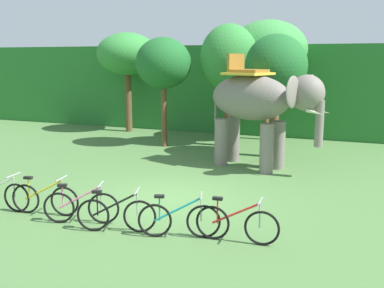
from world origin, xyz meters
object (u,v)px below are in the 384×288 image
at_px(bike_pink, 81,207).
at_px(bike_red, 237,224).
at_px(tree_far_right, 163,64).
at_px(tree_center_right, 276,67).
at_px(tree_center_left, 229,59).
at_px(tree_far_left, 268,50).
at_px(bike_yellow, 45,199).
at_px(tree_center, 127,55).
at_px(elephant, 259,103).
at_px(bike_black, 116,214).
at_px(bike_teal, 179,220).

xyz_separation_m(bike_pink, bike_red, (3.51, 0.26, 0.00)).
relative_size(tree_far_right, tree_center_right, 1.00).
bearing_deg(tree_center_left, bike_pink, -92.23).
relative_size(tree_far_left, bike_yellow, 3.12).
distance_m(tree_center, tree_center_left, 6.05).
relative_size(tree_far_left, elephant, 1.25).
relative_size(elephant, bike_pink, 2.60).
bearing_deg(tree_center_left, bike_black, -86.55).
bearing_deg(bike_black, tree_center_left, 93.45).
distance_m(bike_teal, bike_red, 1.18).
height_order(elephant, bike_black, elephant).
xyz_separation_m(tree_center_left, bike_teal, (1.96, -9.80, -3.21)).
xyz_separation_m(tree_center_left, elephant, (2.06, -3.37, -1.39)).
relative_size(tree_center_left, bike_yellow, 2.96).
relative_size(elephant, bike_teal, 2.58).
bearing_deg(bike_red, tree_far_left, 99.61).
relative_size(tree_far_right, bike_pink, 2.75).
height_order(bike_pink, bike_black, same).
height_order(tree_far_left, tree_center_right, tree_far_left).
xyz_separation_m(bike_yellow, bike_red, (4.64, 0.09, 0.00)).
xyz_separation_m(tree_far_right, tree_center_right, (4.66, -0.39, -0.09)).
bearing_deg(bike_teal, tree_far_left, 93.91).
bearing_deg(tree_center_right, bike_pink, -107.12).
height_order(tree_center_left, bike_teal, tree_center_left).
xyz_separation_m(bike_yellow, bike_pink, (1.13, -0.17, 0.00)).
height_order(tree_center_right, bike_black, tree_center_right).
relative_size(tree_center, elephant, 1.15).
xyz_separation_m(elephant, bike_black, (-1.46, -6.63, -1.82)).
bearing_deg(tree_center_right, elephant, -94.24).
distance_m(tree_center_left, bike_yellow, 10.32).
distance_m(bike_yellow, bike_pink, 1.14).
height_order(tree_far_left, elephant, tree_far_left).
xyz_separation_m(tree_center_left, bike_red, (3.13, -9.60, -3.21)).
bearing_deg(elephant, tree_far_right, 152.75).
height_order(tree_center_left, bike_red, tree_center_left).
relative_size(tree_far_right, elephant, 1.06).
relative_size(tree_center_right, bike_red, 2.63).
bearing_deg(bike_teal, bike_pink, -178.67).
xyz_separation_m(tree_center, bike_black, (6.37, -11.84, -3.41)).
distance_m(bike_yellow, bike_teal, 3.48).
distance_m(bike_black, bike_red, 2.55).
xyz_separation_m(tree_center, bike_pink, (5.38, -11.69, -3.41)).
xyz_separation_m(tree_far_left, bike_pink, (-1.53, -11.94, -3.61)).
distance_m(tree_center_left, tree_center_right, 2.65).
bearing_deg(tree_far_right, tree_center, 138.98).
bearing_deg(tree_center, bike_red, -52.13).
xyz_separation_m(tree_far_left, elephant, (0.92, -5.46, -1.80)).
bearing_deg(bike_red, bike_teal, -170.19).
bearing_deg(bike_teal, bike_red, 9.81).
xyz_separation_m(tree_center_right, elephant, (-0.14, -1.94, -1.11)).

